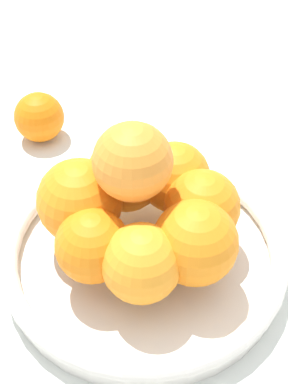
{
  "coord_description": "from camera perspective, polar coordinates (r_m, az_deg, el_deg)",
  "views": [
    {
      "loc": [
        0.18,
        -0.31,
        0.43
      ],
      "look_at": [
        0.0,
        0.0,
        0.1
      ],
      "focal_mm": 50.0,
      "sensor_mm": 36.0,
      "label": 1
    }
  ],
  "objects": [
    {
      "name": "ground_plane",
      "position": [
        0.56,
        0.0,
        -7.66
      ],
      "size": [
        4.0,
        4.0,
        0.0
      ],
      "primitive_type": "plane",
      "color": "silver"
    },
    {
      "name": "fruit_bowl",
      "position": [
        0.55,
        0.0,
        -6.48
      ],
      "size": [
        0.29,
        0.29,
        0.04
      ],
      "color": "silver",
      "rests_on": "ground_plane"
    },
    {
      "name": "orange_pile",
      "position": [
        0.5,
        -0.25,
        -1.54
      ],
      "size": [
        0.2,
        0.19,
        0.13
      ],
      "color": "orange",
      "rests_on": "fruit_bowl"
    },
    {
      "name": "stray_orange",
      "position": [
        0.71,
        -11.11,
        7.84
      ],
      "size": [
        0.06,
        0.06,
        0.06
      ],
      "primitive_type": "sphere",
      "color": "orange",
      "rests_on": "ground_plane"
    }
  ]
}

